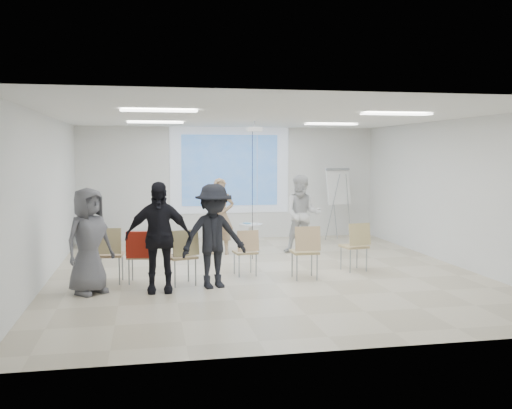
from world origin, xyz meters
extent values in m
cube|color=beige|center=(0.00, 0.00, -0.05)|extent=(8.00, 9.00, 0.10)
cube|color=white|center=(0.00, 0.00, 3.05)|extent=(8.00, 9.00, 0.10)
cube|color=silver|center=(0.00, 4.55, 1.50)|extent=(8.00, 0.10, 3.00)
cube|color=silver|center=(-4.05, 0.00, 1.50)|extent=(0.10, 9.00, 3.00)
cube|color=silver|center=(4.05, 0.00, 1.50)|extent=(0.10, 9.00, 3.00)
cube|color=silver|center=(0.00, 4.49, 1.85)|extent=(3.20, 0.01, 2.30)
cube|color=#366EBA|center=(0.00, 4.47, 1.85)|extent=(2.60, 0.01, 1.90)
cylinder|color=white|center=(0.16, 2.28, 0.02)|extent=(0.51, 0.51, 0.05)
cylinder|color=white|center=(0.16, 2.28, 0.32)|extent=(0.14, 0.14, 0.60)
cylinder|color=silver|center=(0.16, 2.28, 0.65)|extent=(0.70, 0.70, 0.04)
cube|color=white|center=(0.22, 2.26, 0.67)|extent=(0.22, 0.21, 0.01)
cube|color=#439BC9|center=(0.08, 2.30, 0.68)|extent=(0.18, 0.22, 0.01)
imported|color=tan|center=(-0.57, 2.17, 0.99)|extent=(0.81, 0.64, 1.97)
imported|color=silver|center=(1.31, 1.92, 1.00)|extent=(1.14, 1.01, 2.00)
cube|color=silver|center=(-0.39, 2.42, 1.30)|extent=(0.06, 0.11, 0.04)
cube|color=silver|center=(1.13, 2.17, 1.35)|extent=(0.08, 0.13, 0.04)
cube|color=tan|center=(-2.88, -0.37, 0.50)|extent=(0.52, 0.52, 0.04)
cube|color=tan|center=(-2.90, -0.59, 0.78)|extent=(0.48, 0.14, 0.45)
cylinder|color=gray|center=(-3.08, -0.54, 0.25)|extent=(0.03, 0.03, 0.49)
cylinder|color=gray|center=(-2.71, -0.57, 0.25)|extent=(0.03, 0.03, 0.49)
cylinder|color=gray|center=(-3.05, -0.16, 0.25)|extent=(0.03, 0.03, 0.49)
cylinder|color=gray|center=(-2.67, -0.20, 0.25)|extent=(0.03, 0.03, 0.49)
cube|color=tan|center=(-2.34, -0.47, 0.47)|extent=(0.50, 0.50, 0.04)
cube|color=tan|center=(-2.37, -0.67, 0.74)|extent=(0.45, 0.15, 0.42)
cylinder|color=gray|center=(-2.54, -0.62, 0.23)|extent=(0.03, 0.03, 0.46)
cylinder|color=gray|center=(-2.19, -0.67, 0.23)|extent=(0.03, 0.03, 0.46)
cylinder|color=gray|center=(-2.49, -0.26, 0.23)|extent=(0.03, 0.03, 0.46)
cylinder|color=gray|center=(-2.14, -0.31, 0.23)|extent=(0.03, 0.03, 0.46)
cube|color=tan|center=(-1.63, -0.77, 0.50)|extent=(0.57, 0.57, 0.04)
cube|color=tan|center=(-1.57, -0.98, 0.77)|extent=(0.47, 0.22, 0.44)
cylinder|color=gray|center=(-1.76, -1.00, 0.24)|extent=(0.03, 0.03, 0.49)
cylinder|color=gray|center=(-1.40, -0.90, 0.24)|extent=(0.03, 0.03, 0.49)
cylinder|color=gray|center=(-1.86, -0.64, 0.24)|extent=(0.03, 0.03, 0.49)
cylinder|color=gray|center=(-1.50, -0.54, 0.24)|extent=(0.03, 0.03, 0.49)
cube|color=tan|center=(-0.40, -0.20, 0.44)|extent=(0.46, 0.46, 0.04)
cube|color=tan|center=(-0.38, -0.39, 0.68)|extent=(0.42, 0.13, 0.39)
cylinder|color=gray|center=(-0.55, -0.39, 0.21)|extent=(0.02, 0.02, 0.43)
cylinder|color=gray|center=(-0.22, -0.34, 0.21)|extent=(0.02, 0.02, 0.43)
cylinder|color=#919399|center=(-0.59, -0.06, 0.21)|extent=(0.02, 0.02, 0.43)
cylinder|color=#95989E|center=(-0.26, -0.02, 0.21)|extent=(0.02, 0.02, 0.43)
cube|color=tan|center=(0.62, -0.70, 0.50)|extent=(0.47, 0.47, 0.04)
cube|color=tan|center=(0.61, -0.92, 0.77)|extent=(0.47, 0.10, 0.44)
cylinder|color=gray|center=(0.43, -0.89, 0.24)|extent=(0.02, 0.02, 0.49)
cylinder|color=gray|center=(0.80, -0.89, 0.24)|extent=(0.02, 0.02, 0.49)
cylinder|color=gray|center=(0.44, -0.51, 0.24)|extent=(0.02, 0.02, 0.49)
cylinder|color=gray|center=(0.81, -0.52, 0.24)|extent=(0.02, 0.02, 0.49)
cube|color=tan|center=(1.77, -0.19, 0.48)|extent=(0.52, 0.52, 0.04)
cube|color=tan|center=(1.81, -0.40, 0.75)|extent=(0.46, 0.17, 0.43)
cylinder|color=gray|center=(1.62, -0.40, 0.23)|extent=(0.03, 0.03, 0.47)
cylinder|color=gray|center=(1.98, -0.34, 0.23)|extent=(0.03, 0.03, 0.47)
cylinder|color=gray|center=(1.56, -0.04, 0.23)|extent=(0.03, 0.03, 0.47)
cylinder|color=gray|center=(1.92, 0.02, 0.23)|extent=(0.03, 0.03, 0.47)
cube|color=#B52616|center=(-2.34, -0.69, 0.72)|extent=(0.49, 0.17, 0.46)
imported|color=black|center=(-1.63, -0.75, 0.53)|extent=(0.42, 0.35, 0.03)
imported|color=black|center=(-2.04, -1.21, 1.06)|extent=(1.26, 0.79, 2.11)
imported|color=black|center=(-1.10, -1.09, 1.01)|extent=(1.45, 1.03, 2.02)
imported|color=slate|center=(-3.16, -1.12, 0.98)|extent=(1.13, 1.10, 1.96)
cylinder|color=gray|center=(2.59, 3.58, 0.89)|extent=(0.37, 0.14, 1.75)
cylinder|color=gray|center=(3.07, 3.69, 0.89)|extent=(0.28, 0.28, 1.75)
cylinder|color=gray|center=(2.75, 3.94, 0.89)|extent=(0.11, 0.39, 1.75)
cube|color=white|center=(2.80, 3.75, 1.44)|extent=(0.72, 0.36, 0.98)
cube|color=gray|center=(2.79, 3.79, 1.88)|extent=(0.71, 0.22, 0.07)
cube|color=black|center=(-3.54, 3.66, 0.28)|extent=(0.52, 0.43, 0.50)
cube|color=gray|center=(-3.54, 3.66, 0.65)|extent=(0.37, 0.32, 0.22)
cylinder|color=black|center=(-3.74, 3.52, 0.03)|extent=(0.06, 0.06, 0.06)
cylinder|color=black|center=(-3.34, 3.50, 0.03)|extent=(0.06, 0.06, 0.06)
cylinder|color=black|center=(-3.73, 3.82, 0.03)|extent=(0.06, 0.06, 0.06)
cylinder|color=black|center=(-3.33, 3.80, 0.03)|extent=(0.06, 0.06, 0.06)
cube|color=white|center=(0.10, 1.50, 2.82)|extent=(0.30, 0.25, 0.10)
cylinder|color=gray|center=(0.10, 1.50, 2.93)|extent=(0.04, 0.04, 0.14)
cylinder|color=black|center=(0.04, 1.42, 1.39)|extent=(0.01, 0.01, 2.77)
cylinder|color=white|center=(0.14, 1.40, 1.39)|extent=(0.01, 0.01, 2.77)
cube|color=white|center=(-2.00, 2.00, 2.97)|extent=(1.20, 0.30, 0.02)
cube|color=white|center=(2.00, 2.00, 2.97)|extent=(1.20, 0.30, 0.02)
cube|color=white|center=(-2.00, -1.50, 2.97)|extent=(1.20, 0.30, 0.02)
cube|color=white|center=(2.00, -1.50, 2.97)|extent=(1.20, 0.30, 0.02)
camera|label=1|loc=(-2.22, -10.69, 2.30)|focal=40.00mm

